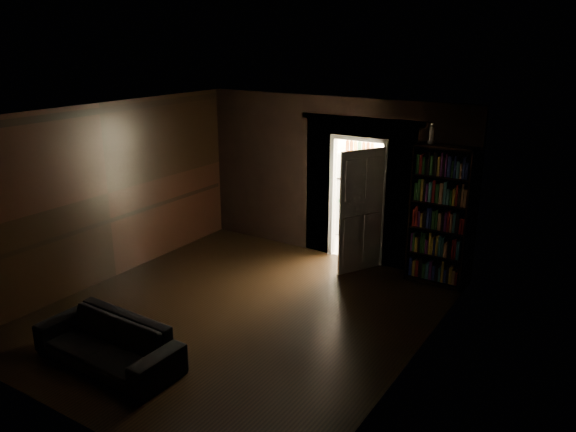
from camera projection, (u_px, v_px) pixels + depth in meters
The scene contains 9 objects.
ground at pixel (238, 314), 7.94m from camera, with size 5.50×5.50×0.00m, color black.
room_walls at pixel (278, 183), 8.29m from camera, with size 5.02×5.61×2.84m.
kitchen_alcove at pixel (384, 179), 10.43m from camera, with size 2.20×1.80×2.60m.
sofa at pixel (107, 336), 6.63m from camera, with size 1.89×0.82×0.73m, color black.
bookshelf at pixel (440, 216), 8.64m from camera, with size 0.90×0.32×2.20m, color black.
refrigerator at pixel (357, 193), 10.98m from camera, with size 0.74×0.68×1.65m, color white.
door at pixel (361, 212), 9.13m from camera, with size 0.85×0.05×2.05m, color silver.
figurine at pixel (432, 133), 8.43m from camera, with size 0.10×0.10×0.31m, color white.
bottles at pixel (360, 145), 10.57m from camera, with size 0.71×0.09×0.29m, color black.
Camera 1 is at (4.42, -5.65, 3.74)m, focal length 35.00 mm.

